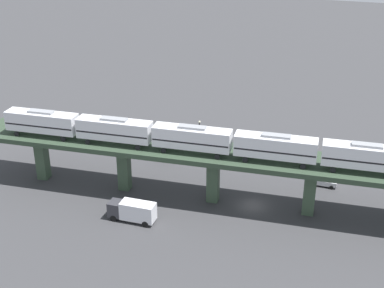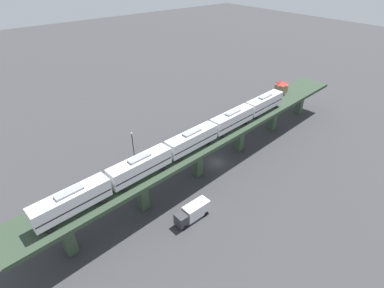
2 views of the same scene
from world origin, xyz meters
name	(u,v)px [view 2 (image 2 of 2)]	position (x,y,z in m)	size (l,w,h in m)	color
ground_plane	(216,163)	(0.00, 0.00, 0.00)	(400.00, 400.00, 0.00)	#38383A
elevated_viaduct	(218,136)	(0.02, -0.20, 7.44)	(16.93, 92.38, 8.71)	#2C3D2C
subway_train	(192,140)	(-2.29, 9.41, 11.25)	(8.61, 62.39, 4.45)	silver
signal_hut	(281,87)	(5.17, -29.50, 10.51)	(3.51, 3.51, 3.40)	#8C7251
street_car_white	(216,130)	(10.52, -9.61, 0.94)	(1.96, 4.41, 1.89)	silver
street_car_black	(123,169)	(10.77, 19.14, 0.94)	(2.87, 4.72, 1.89)	black
delivery_truck	(193,212)	(-10.48, 15.84, 1.76)	(2.63, 7.29, 3.20)	#333338
street_lamp	(133,143)	(14.59, 14.15, 4.11)	(0.44, 0.44, 6.94)	black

